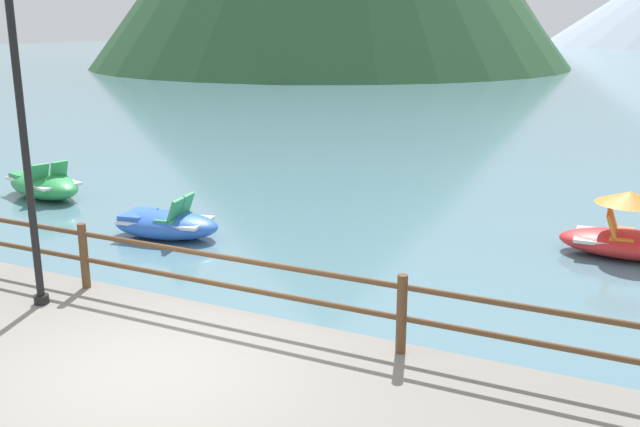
{
  "coord_description": "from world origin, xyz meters",
  "views": [
    {
      "loc": [
        4.84,
        -5.65,
        4.12
      ],
      "look_at": [
        -0.33,
        5.0,
        0.9
      ],
      "focal_mm": 40.14,
      "sensor_mm": 36.0,
      "label": 1
    }
  ],
  "objects_px": {
    "lamp_post": "(21,113)",
    "pedal_boat_0": "(633,236)",
    "pedal_boat_2": "(44,184)",
    "pedal_boat_3": "(165,224)"
  },
  "relations": [
    {
      "from": "lamp_post",
      "to": "pedal_boat_0",
      "type": "relative_size",
      "value": 1.68
    },
    {
      "from": "lamp_post",
      "to": "pedal_boat_2",
      "type": "height_order",
      "value": "lamp_post"
    },
    {
      "from": "pedal_boat_2",
      "to": "pedal_boat_0",
      "type": "bearing_deg",
      "value": 5.79
    },
    {
      "from": "lamp_post",
      "to": "pedal_boat_0",
      "type": "bearing_deg",
      "value": 44.55
    },
    {
      "from": "pedal_boat_3",
      "to": "pedal_boat_0",
      "type": "bearing_deg",
      "value": 18.05
    },
    {
      "from": "pedal_boat_2",
      "to": "pedal_boat_3",
      "type": "relative_size",
      "value": 1.17
    },
    {
      "from": "lamp_post",
      "to": "pedal_boat_2",
      "type": "xyz_separation_m",
      "value": [
        -5.88,
        5.62,
        -2.66
      ]
    },
    {
      "from": "pedal_boat_2",
      "to": "lamp_post",
      "type": "bearing_deg",
      "value": -43.72
    },
    {
      "from": "lamp_post",
      "to": "pedal_boat_0",
      "type": "xyz_separation_m",
      "value": [
        7.04,
        6.93,
        -2.6
      ]
    },
    {
      "from": "pedal_boat_3",
      "to": "pedal_boat_2",
      "type": "bearing_deg",
      "value": 163.55
    }
  ]
}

